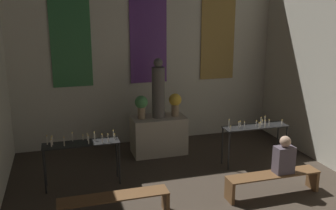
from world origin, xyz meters
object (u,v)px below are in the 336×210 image
at_px(flower_vase_left, 141,105).
at_px(pew_back_right, 273,179).
at_px(statue, 158,90).
at_px(altar, 159,135).
at_px(candle_rack_left, 81,149).
at_px(flower_vase_right, 175,102).
at_px(candle_rack_right, 255,131).
at_px(pew_back_left, 114,202).
at_px(person_seated, 284,157).

xyz_separation_m(flower_vase_left, pew_back_right, (1.92, -2.71, -0.93)).
xyz_separation_m(statue, flower_vase_left, (-0.42, 0.00, -0.33)).
bearing_deg(flower_vase_left, altar, 0.00).
bearing_deg(candle_rack_left, flower_vase_right, 28.15).
relative_size(statue, candle_rack_right, 0.96).
bearing_deg(candle_rack_right, candle_rack_left, 179.96).
xyz_separation_m(flower_vase_right, candle_rack_left, (-2.33, -1.25, -0.47)).
bearing_deg(pew_back_left, candle_rack_left, 105.74).
xyz_separation_m(altar, pew_back_right, (1.51, -2.71, -0.14)).
height_order(altar, flower_vase_right, flower_vase_right).
distance_m(statue, candle_rack_right, 2.42).
relative_size(pew_back_right, person_seated, 2.54).
bearing_deg(flower_vase_right, pew_back_left, -125.40).
distance_m(flower_vase_right, candle_rack_right, 2.01).
relative_size(statue, candle_rack_left, 0.96).
bearing_deg(pew_back_left, altar, 60.93).
height_order(flower_vase_right, candle_rack_right, flower_vase_right).
relative_size(candle_rack_right, person_seated, 2.04).
distance_m(altar, flower_vase_right, 0.90).
height_order(altar, person_seated, person_seated).
bearing_deg(flower_vase_left, pew_back_left, -111.87).
bearing_deg(person_seated, flower_vase_right, 115.46).
relative_size(flower_vase_right, pew_back_right, 0.30).
distance_m(statue, flower_vase_right, 0.53).
distance_m(pew_back_left, person_seated, 3.24).
bearing_deg(statue, candle_rack_left, -146.90).
xyz_separation_m(statue, candle_rack_right, (1.91, -1.25, -0.80)).
bearing_deg(flower_vase_left, flower_vase_right, 0.00).
height_order(candle_rack_right, pew_back_right, candle_rack_right).
height_order(statue, candle_rack_right, statue).
relative_size(statue, flower_vase_left, 2.57).
bearing_deg(person_seated, candle_rack_right, 81.91).
distance_m(pew_back_right, person_seated, 0.48).
height_order(altar, pew_back_left, altar).
bearing_deg(candle_rack_left, statue, 33.10).
bearing_deg(person_seated, pew_back_right, 180.00).
bearing_deg(flower_vase_right, candle_rack_right, -39.93).
bearing_deg(flower_vase_right, person_seated, -64.54).
xyz_separation_m(flower_vase_left, candle_rack_left, (-1.50, -1.25, -0.47)).
distance_m(flower_vase_left, candle_rack_left, 2.01).
relative_size(statue, pew_back_right, 0.77).
bearing_deg(pew_back_right, altar, 119.07).
xyz_separation_m(candle_rack_right, person_seated, (-0.21, -1.46, -0.02)).
distance_m(candle_rack_right, pew_back_left, 3.74).
height_order(flower_vase_left, candle_rack_right, flower_vase_left).
distance_m(candle_rack_right, pew_back_right, 1.58).
bearing_deg(candle_rack_right, flower_vase_right, 140.07).
bearing_deg(altar, person_seated, -57.75).
relative_size(flower_vase_left, candle_rack_right, 0.37).
xyz_separation_m(flower_vase_left, flower_vase_right, (0.84, 0.00, 0.00)).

